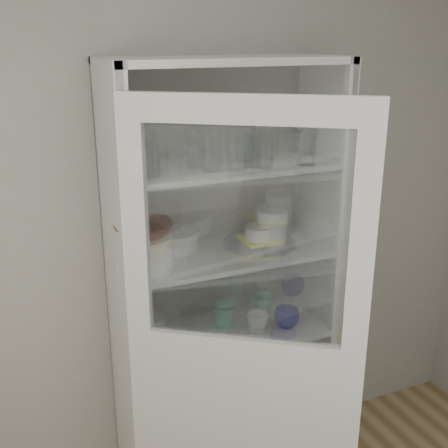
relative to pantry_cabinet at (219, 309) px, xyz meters
name	(u,v)px	position (x,y,z in m)	size (l,w,h in m)	color
wall_back	(166,233)	(-0.20, 0.16, 0.36)	(3.60, 0.02, 2.60)	#B2B2B2
pantry_cabinet	(219,309)	(0.00, 0.00, 0.00)	(1.00, 0.45, 2.10)	beige
cupboard_door	(243,389)	(-0.13, -0.54, -0.07)	(0.76, 0.55, 2.00)	beige
tumbler_0	(138,163)	(-0.41, -0.19, 0.79)	(0.07, 0.07, 0.13)	silver
tumbler_1	(150,158)	(-0.36, -0.17, 0.80)	(0.08, 0.08, 0.15)	silver
tumbler_2	(211,152)	(-0.10, -0.17, 0.80)	(0.08, 0.08, 0.15)	silver
tumbler_3	(237,152)	(-0.01, -0.20, 0.80)	(0.08, 0.08, 0.15)	silver
tumbler_4	(253,149)	(0.08, -0.17, 0.79)	(0.07, 0.07, 0.15)	silver
tumbler_5	(265,150)	(0.12, -0.20, 0.79)	(0.07, 0.07, 0.15)	silver
tumbler_6	(307,147)	(0.31, -0.23, 0.80)	(0.08, 0.08, 0.15)	silver
tumbler_7	(130,154)	(-0.41, -0.07, 0.80)	(0.07, 0.07, 0.15)	silver
tumbler_8	(129,156)	(-0.41, -0.05, 0.78)	(0.06, 0.06, 0.13)	silver
tumbler_9	(195,151)	(-0.14, -0.07, 0.79)	(0.07, 0.07, 0.13)	silver
tumbler_10	(244,147)	(0.09, -0.06, 0.78)	(0.06, 0.06, 0.12)	silver
tumbler_11	(248,148)	(0.10, -0.08, 0.78)	(0.06, 0.06, 0.12)	silver
goblet_0	(147,145)	(-0.31, 0.03, 0.81)	(0.08, 0.08, 0.17)	silver
goblet_1	(192,142)	(-0.11, 0.02, 0.81)	(0.08, 0.08, 0.17)	silver
goblet_2	(248,139)	(0.16, 0.03, 0.80)	(0.07, 0.07, 0.16)	silver
goblet_3	(297,132)	(0.41, 0.03, 0.81)	(0.08, 0.08, 0.19)	silver
plate_stack_front	(145,260)	(-0.38, -0.12, 0.36)	(0.24, 0.24, 0.07)	white
plate_stack_back	(173,239)	(-0.20, 0.06, 0.36)	(0.23, 0.23, 0.08)	white
cream_bowl	(144,244)	(-0.38, -0.12, 0.43)	(0.23, 0.23, 0.07)	#F5E3D0
terracotta_bowl	(143,229)	(-0.38, -0.12, 0.49)	(0.24, 0.24, 0.06)	brown
glass_platter	(259,242)	(0.18, -0.06, 0.33)	(0.33, 0.33, 0.02)	silver
yellow_trivet	(259,239)	(0.18, -0.06, 0.35)	(0.16, 0.16, 0.01)	yellow
white_ramekin	(260,232)	(0.18, -0.06, 0.38)	(0.13, 0.13, 0.06)	white
grey_bowl_stack	(272,227)	(0.24, -0.07, 0.40)	(0.14, 0.14, 0.16)	silver
mug_blue	(287,318)	(0.28, -0.16, -0.03)	(0.12, 0.12, 0.09)	navy
mug_teal	(263,305)	(0.24, 0.00, -0.03)	(0.11, 0.11, 0.10)	teal
mug_white	(257,323)	(0.13, -0.15, -0.03)	(0.10, 0.10, 0.10)	white
teal_jar	(225,314)	(0.02, -0.02, -0.02)	(0.09, 0.09, 0.11)	teal
measuring_cups	(179,340)	(-0.24, -0.11, -0.06)	(0.11, 0.11, 0.04)	silver
white_canister	(153,330)	(-0.34, -0.05, -0.01)	(0.11, 0.11, 0.13)	white
cream_dish	(169,411)	(-0.29, -0.08, -0.44)	(0.23, 0.23, 0.07)	#F5E3D0
tin_box	(231,394)	(0.04, -0.06, -0.45)	(0.18, 0.13, 0.05)	#B6B6B6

